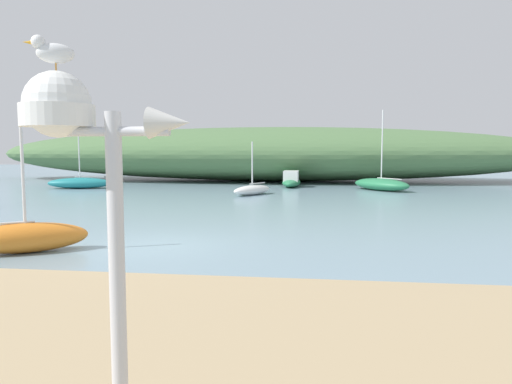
{
  "coord_description": "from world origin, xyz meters",
  "views": [
    {
      "loc": [
        4.32,
        -12.3,
        2.67
      ],
      "look_at": [
        2.29,
        3.92,
        1.15
      ],
      "focal_mm": 33.02,
      "sensor_mm": 36.0,
      "label": 1
    }
  ],
  "objects_px": {
    "seagull_on_radar": "(53,51)",
    "sailboat_east_reach": "(381,184)",
    "sailboat_west_reach": "(252,190)",
    "motorboat_off_point": "(291,181)",
    "mast_structure": "(77,144)",
    "sailboat_by_sandbar": "(80,183)",
    "sailboat_far_right": "(26,237)"
  },
  "relations": [
    {
      "from": "sailboat_east_reach",
      "to": "seagull_on_radar",
      "type": "bearing_deg",
      "value": -102.58
    },
    {
      "from": "sailboat_east_reach",
      "to": "sailboat_west_reach",
      "type": "bearing_deg",
      "value": -153.72
    },
    {
      "from": "sailboat_by_sandbar",
      "to": "sailboat_west_reach",
      "type": "bearing_deg",
      "value": -13.4
    },
    {
      "from": "sailboat_by_sandbar",
      "to": "sailboat_east_reach",
      "type": "bearing_deg",
      "value": 2.84
    },
    {
      "from": "sailboat_east_reach",
      "to": "sailboat_by_sandbar",
      "type": "height_order",
      "value": "sailboat_east_reach"
    },
    {
      "from": "sailboat_west_reach",
      "to": "sailboat_far_right",
      "type": "bearing_deg",
      "value": -103.6
    },
    {
      "from": "sailboat_west_reach",
      "to": "motorboat_off_point",
      "type": "distance_m",
      "value": 6.32
    },
    {
      "from": "mast_structure",
      "to": "seagull_on_radar",
      "type": "bearing_deg",
      "value": -177.09
    },
    {
      "from": "mast_structure",
      "to": "motorboat_off_point",
      "type": "relative_size",
      "value": 0.76
    },
    {
      "from": "mast_structure",
      "to": "sailboat_west_reach",
      "type": "relative_size",
      "value": 0.98
    },
    {
      "from": "sailboat_east_reach",
      "to": "sailboat_by_sandbar",
      "type": "relative_size",
      "value": 1.04
    },
    {
      "from": "sailboat_east_reach",
      "to": "sailboat_far_right",
      "type": "relative_size",
      "value": 1.42
    },
    {
      "from": "seagull_on_radar",
      "to": "sailboat_east_reach",
      "type": "xyz_separation_m",
      "value": [
        6.09,
        27.27,
        -2.97
      ]
    },
    {
      "from": "motorboat_off_point",
      "to": "sailboat_west_reach",
      "type": "bearing_deg",
      "value": -107.94
    },
    {
      "from": "sailboat_by_sandbar",
      "to": "sailboat_west_reach",
      "type": "xyz_separation_m",
      "value": [
        11.97,
        -2.85,
        -0.08
      ]
    },
    {
      "from": "sailboat_by_sandbar",
      "to": "sailboat_west_reach",
      "type": "relative_size",
      "value": 1.57
    },
    {
      "from": "sailboat_east_reach",
      "to": "mast_structure",
      "type": "bearing_deg",
      "value": -102.27
    },
    {
      "from": "seagull_on_radar",
      "to": "sailboat_east_reach",
      "type": "distance_m",
      "value": 28.1
    },
    {
      "from": "sailboat_west_reach",
      "to": "sailboat_far_right",
      "type": "xyz_separation_m",
      "value": [
        -3.78,
        -15.64,
        0.11
      ]
    },
    {
      "from": "motorboat_off_point",
      "to": "sailboat_far_right",
      "type": "xyz_separation_m",
      "value": [
        -5.73,
        -21.64,
        -0.01
      ]
    },
    {
      "from": "mast_structure",
      "to": "sailboat_east_reach",
      "type": "distance_m",
      "value": 27.99
    },
    {
      "from": "motorboat_off_point",
      "to": "sailboat_far_right",
      "type": "relative_size",
      "value": 1.12
    },
    {
      "from": "sailboat_far_right",
      "to": "seagull_on_radar",
      "type": "bearing_deg",
      "value": -55.06
    },
    {
      "from": "seagull_on_radar",
      "to": "sailboat_by_sandbar",
      "type": "height_order",
      "value": "sailboat_by_sandbar"
    },
    {
      "from": "sailboat_west_reach",
      "to": "motorboat_off_point",
      "type": "relative_size",
      "value": 0.78
    },
    {
      "from": "sailboat_by_sandbar",
      "to": "motorboat_off_point",
      "type": "relative_size",
      "value": 1.23
    },
    {
      "from": "seagull_on_radar",
      "to": "sailboat_west_reach",
      "type": "xyz_separation_m",
      "value": [
        -1.67,
        23.44,
        -3.08
      ]
    },
    {
      "from": "mast_structure",
      "to": "sailboat_east_reach",
      "type": "bearing_deg",
      "value": 77.73
    },
    {
      "from": "seagull_on_radar",
      "to": "sailboat_by_sandbar",
      "type": "bearing_deg",
      "value": 117.42
    },
    {
      "from": "seagull_on_radar",
      "to": "sailboat_west_reach",
      "type": "relative_size",
      "value": 0.11
    },
    {
      "from": "sailboat_by_sandbar",
      "to": "motorboat_off_point",
      "type": "bearing_deg",
      "value": 12.78
    },
    {
      "from": "seagull_on_radar",
      "to": "motorboat_off_point",
      "type": "height_order",
      "value": "seagull_on_radar"
    }
  ]
}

